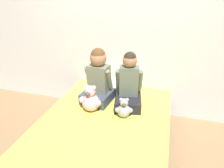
# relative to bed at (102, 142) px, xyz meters

# --- Properties ---
(ground_plane) EXTENTS (14.00, 14.00, 0.00)m
(ground_plane) POSITION_rel_bed_xyz_m (0.00, 0.00, -0.21)
(ground_plane) COLOR #93704C
(wall_behind_bed) EXTENTS (8.00, 0.06, 2.50)m
(wall_behind_bed) POSITION_rel_bed_xyz_m (0.00, 1.05, 1.04)
(wall_behind_bed) COLOR silver
(wall_behind_bed) RESTS_ON ground_plane
(bed) EXTENTS (1.33, 1.94, 0.41)m
(bed) POSITION_rel_bed_xyz_m (0.00, 0.00, 0.00)
(bed) COLOR #2D2D33
(bed) RESTS_ON ground_plane
(child_on_left) EXTENTS (0.37, 0.38, 0.65)m
(child_on_left) POSITION_rel_bed_xyz_m (-0.19, 0.47, 0.49)
(child_on_left) COLOR #384251
(child_on_left) RESTS_ON bed
(child_on_right) EXTENTS (0.35, 0.42, 0.63)m
(child_on_right) POSITION_rel_bed_xyz_m (0.17, 0.47, 0.46)
(child_on_right) COLOR black
(child_on_right) RESTS_ON bed
(teddy_bear_held_by_left_child) EXTENTS (0.26, 0.20, 0.31)m
(teddy_bear_held_by_left_child) POSITION_rel_bed_xyz_m (-0.20, 0.23, 0.34)
(teddy_bear_held_by_left_child) COLOR #DBA3B2
(teddy_bear_held_by_left_child) RESTS_ON bed
(teddy_bear_held_by_right_child) EXTENTS (0.19, 0.14, 0.23)m
(teddy_bear_held_by_right_child) POSITION_rel_bed_xyz_m (0.18, 0.21, 0.30)
(teddy_bear_held_by_right_child) COLOR #939399
(teddy_bear_held_by_right_child) RESTS_ON bed
(pillow_at_headboard) EXTENTS (0.54, 0.33, 0.11)m
(pillow_at_headboard) POSITION_rel_bed_xyz_m (0.00, 0.77, 0.26)
(pillow_at_headboard) COLOR beige
(pillow_at_headboard) RESTS_ON bed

